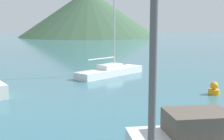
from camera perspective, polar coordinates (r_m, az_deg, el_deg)
sailboat_middle at (r=24.89m, az=-0.32°, el=0.07°), size 6.53×3.92×11.21m
buoy_marker at (r=19.25m, az=18.14°, el=-3.34°), size 0.66×0.66×0.76m
hill_central at (r=98.94m, az=-4.32°, el=10.32°), size 43.10×43.10×14.57m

